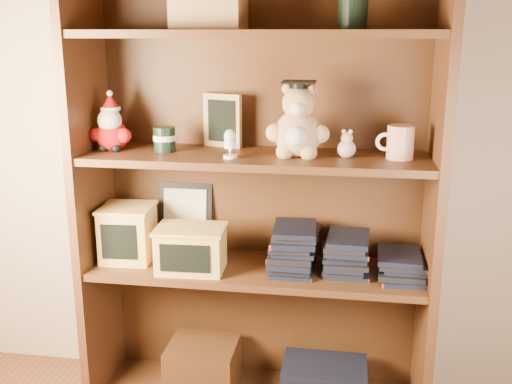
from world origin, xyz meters
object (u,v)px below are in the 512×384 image
bookcase (258,200)px  grad_teddy_bear (298,127)px  teacher_mug (400,142)px  treats_box (128,233)px

bookcase → grad_teddy_bear: (0.14, -0.06, 0.27)m
teacher_mug → treats_box: (-0.93, -0.00, -0.35)m
teacher_mug → treats_box: bearing=-179.9°
bookcase → grad_teddy_bear: size_ratio=6.38×
treats_box → bookcase: bearing=6.4°
grad_teddy_bear → treats_box: (-0.60, 0.01, -0.39)m
bookcase → teacher_mug: bearing=-6.2°
teacher_mug → treats_box: teacher_mug is taller
grad_teddy_bear → treats_box: size_ratio=1.27×
grad_teddy_bear → bookcase: bearing=157.7°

